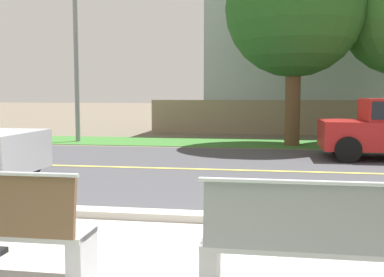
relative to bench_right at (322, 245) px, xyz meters
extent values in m
plane|color=#665B4C|center=(-1.47, 7.83, -0.46)|extent=(140.00, 140.00, 0.00)
cube|color=#ADA89E|center=(-1.47, 2.18, -0.41)|extent=(44.00, 0.30, 0.11)
cube|color=#424247|center=(-1.47, 6.33, -0.46)|extent=(52.00, 8.00, 0.01)
cube|color=#E0CC4C|center=(-1.47, 6.33, -0.45)|extent=(48.00, 0.14, 0.01)
cube|color=#38702D|center=(-1.47, 11.99, -0.45)|extent=(48.00, 2.80, 0.02)
cube|color=#9EA0A8|center=(-2.04, 0.07, -0.24)|extent=(0.14, 0.40, 0.45)
cube|color=#9EA0A8|center=(-0.90, 0.07, -0.24)|extent=(0.14, 0.40, 0.45)
cube|color=#9EA0A8|center=(0.00, 0.07, -0.04)|extent=(1.94, 0.44, 0.05)
cube|color=slate|center=(0.00, -0.13, 0.25)|extent=(1.86, 0.12, 0.52)
cylinder|color=#9EA0A8|center=(0.00, -0.14, 0.53)|extent=(1.94, 0.04, 0.04)
cylinder|color=black|center=(-5.15, 4.77, -0.14)|extent=(0.64, 0.18, 0.64)
cylinder|color=black|center=(1.49, 7.89, -0.14)|extent=(0.64, 0.18, 0.64)
cylinder|color=black|center=(1.49, 9.57, -0.14)|extent=(0.64, 0.18, 0.64)
cylinder|color=gray|center=(-6.93, 11.59, 3.04)|extent=(0.16, 0.16, 7.00)
cylinder|color=brown|center=(0.34, 11.52, 0.90)|extent=(0.48, 0.48, 2.72)
sphere|color=#23561E|center=(0.34, 11.52, 3.89)|extent=(4.36, 4.36, 4.36)
cube|color=gray|center=(1.24, 15.62, 0.24)|extent=(13.00, 0.36, 1.40)
cube|color=#A3ADB2|center=(2.62, 18.82, 3.02)|extent=(11.38, 6.40, 6.96)
cube|color=#232833|center=(0.05, 15.59, 3.37)|extent=(1.10, 0.06, 1.30)
camera|label=1|loc=(-0.44, -3.74, 1.20)|focal=43.78mm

